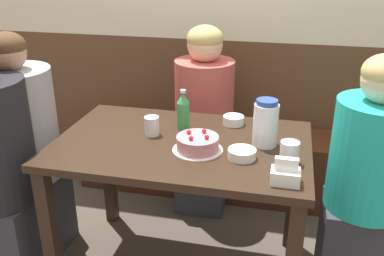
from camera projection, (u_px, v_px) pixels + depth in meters
The scene contains 14 objects.
back_wall at pixel (222, 0), 2.71m from camera, with size 4.80×0.04×2.50m.
bench_seat at pixel (213, 160), 2.91m from camera, with size 1.80×0.38×0.44m.
dining_table at pixel (182, 162), 2.01m from camera, with size 1.17×0.76×0.73m.
birthday_cake at pixel (198, 144), 1.87m from camera, with size 0.22×0.22×0.09m.
water_pitcher at pixel (266, 123), 1.90m from camera, with size 0.11×0.11×0.21m.
soju_bottle at pixel (183, 110), 2.08m from camera, with size 0.06×0.06×0.20m.
napkin_holder at pixel (286, 174), 1.61m from camera, with size 0.11×0.08×0.11m.
bowl_soup_white at pixel (233, 120), 2.15m from camera, with size 0.11×0.11×0.04m.
bowl_rice_small at pixel (242, 154), 1.80m from camera, with size 0.12×0.12×0.04m.
glass_water_tall at pixel (289, 153), 1.75m from camera, with size 0.08×0.08×0.10m.
glass_tumbler_short at pixel (152, 126), 2.02m from camera, with size 0.07×0.07×0.09m.
person_pale_blue_shirt at pixel (24, 150), 2.20m from camera, with size 0.37×0.37×1.20m.
person_grey_tee at pixel (367, 182), 1.93m from camera, with size 0.36×0.36×1.16m.
person_dark_striped at pixel (204, 123), 2.61m from camera, with size 0.35×0.35×1.16m.
Camera 1 is at (0.45, -1.73, 1.55)m, focal length 40.00 mm.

